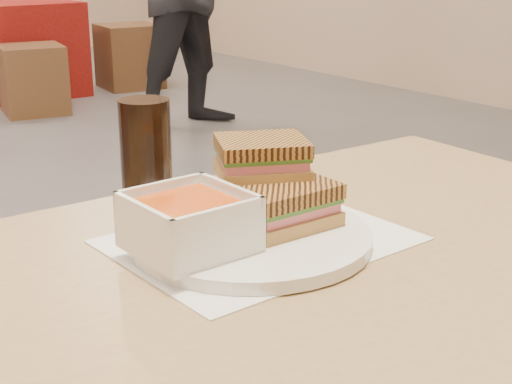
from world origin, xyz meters
TOP-DOWN VIEW (x-y plane):
  - main_table at (-0.02, -2.07)m, footprint 1.23×0.75m
  - tray_liner at (0.02, -1.99)m, footprint 0.35×0.28m
  - plate at (0.01, -1.99)m, footprint 0.30×0.30m
  - soup_bowl at (-0.08, -1.99)m, footprint 0.13×0.13m
  - panini_lower at (0.05, -2.00)m, footprint 0.13×0.11m
  - panini_upper at (0.06, -1.95)m, footprint 0.14×0.13m
  - cola_glass at (-0.02, -1.79)m, footprint 0.07×0.07m
  - bg_table_1 at (1.59, 2.89)m, footprint 0.80×0.80m
  - bg_chair_1l at (1.40, 2.21)m, footprint 0.47×0.47m
  - bg_chair_1r at (2.36, 2.65)m, footprint 0.49×0.49m

SIDE VIEW (x-z plane):
  - bg_chair_1l at x=1.40m, z-range 0.00..0.45m
  - bg_chair_1r at x=2.36m, z-range 0.00..0.49m
  - bg_table_1 at x=1.59m, z-range 0.00..0.68m
  - main_table at x=-0.02m, z-range 0.26..1.01m
  - tray_liner at x=0.02m, z-range 0.75..0.75m
  - plate at x=0.01m, z-range 0.75..0.77m
  - panini_lower at x=0.05m, z-range 0.77..0.82m
  - soup_bowl at x=-0.08m, z-range 0.76..0.83m
  - cola_glass at x=-0.02m, z-range 0.75..0.90m
  - panini_upper at x=0.06m, z-range 0.82..0.87m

